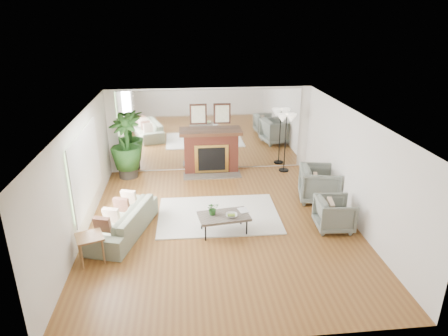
{
  "coord_description": "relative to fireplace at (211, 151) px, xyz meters",
  "views": [
    {
      "loc": [
        -0.78,
        -7.99,
        4.52
      ],
      "look_at": [
        0.11,
        0.6,
        1.14
      ],
      "focal_mm": 32.0,
      "sensor_mm": 36.0,
      "label": 1
    }
  ],
  "objects": [
    {
      "name": "side_table",
      "position": [
        -2.65,
        -4.43,
        -0.19
      ],
      "size": [
        0.63,
        0.63,
        0.56
      ],
      "rotation": [
        0.0,
        0.0,
        0.36
      ],
      "color": "#98663C",
      "rests_on": "ground"
    },
    {
      "name": "coffee_table",
      "position": [
        0.01,
        -3.64,
        -0.26
      ],
      "size": [
        1.16,
        0.78,
        0.43
      ],
      "rotation": [
        0.0,
        0.0,
        0.14
      ],
      "color": "#5F564B",
      "rests_on": "ground"
    },
    {
      "name": "fruit_bowl",
      "position": [
        0.17,
        -3.72,
        -0.19
      ],
      "size": [
        0.28,
        0.28,
        0.06
      ],
      "primitive_type": "imported",
      "rotation": [
        0.0,
        0.0,
        -0.13
      ],
      "color": "#98663C",
      "rests_on": "coffee_table"
    },
    {
      "name": "potted_ficus",
      "position": [
        -2.45,
        -0.16,
        0.34
      ],
      "size": [
        1.16,
        1.16,
        1.88
      ],
      "color": "black",
      "rests_on": "ground"
    },
    {
      "name": "armchair_front",
      "position": [
        2.46,
        -3.7,
        -0.29
      ],
      "size": [
        0.85,
        0.83,
        0.73
      ],
      "primitive_type": "imported",
      "rotation": [
        0.0,
        0.0,
        1.5
      ],
      "color": "slate",
      "rests_on": "ground"
    },
    {
      "name": "armchair_back",
      "position": [
        2.6,
        -2.25,
        -0.21
      ],
      "size": [
        1.17,
        1.14,
        0.9
      ],
      "primitive_type": "imported",
      "rotation": [
        0.0,
        0.0,
        1.36
      ],
      "color": "slate",
      "rests_on": "ground"
    },
    {
      "name": "tabletop_plant",
      "position": [
        -0.23,
        -3.58,
        -0.08
      ],
      "size": [
        0.3,
        0.27,
        0.28
      ],
      "primitive_type": "imported",
      "rotation": [
        0.0,
        0.0,
        0.24
      ],
      "color": "#2B561F",
      "rests_on": "coffee_table"
    },
    {
      "name": "wall_left",
      "position": [
        -2.99,
        -3.26,
        0.59
      ],
      "size": [
        0.02,
        7.0,
        2.5
      ],
      "primitive_type": "cube",
      "color": "silver",
      "rests_on": "ground"
    },
    {
      "name": "book",
      "position": [
        0.36,
        -3.5,
        -0.21
      ],
      "size": [
        0.25,
        0.3,
        0.02
      ],
      "primitive_type": "imported",
      "rotation": [
        0.0,
        0.0,
        0.22
      ],
      "color": "#98663C",
      "rests_on": "coffee_table"
    },
    {
      "name": "wall_right",
      "position": [
        2.99,
        -3.26,
        0.59
      ],
      "size": [
        0.02,
        7.0,
        2.5
      ],
      "primitive_type": "cube",
      "color": "silver",
      "rests_on": "ground"
    },
    {
      "name": "wall_back",
      "position": [
        0.0,
        0.23,
        0.59
      ],
      "size": [
        6.0,
        0.02,
        2.5
      ],
      "primitive_type": "cube",
      "color": "silver",
      "rests_on": "ground"
    },
    {
      "name": "ground",
      "position": [
        0.0,
        -3.26,
        -0.66
      ],
      "size": [
        7.0,
        7.0,
        0.0
      ],
      "primitive_type": "plane",
      "color": "brown",
      "rests_on": "ground"
    },
    {
      "name": "window_panel",
      "position": [
        -2.96,
        -2.86,
        0.69
      ],
      "size": [
        0.04,
        2.4,
        1.5
      ],
      "primitive_type": "cube",
      "color": "#B2E09E",
      "rests_on": "wall_left"
    },
    {
      "name": "floor_lamp",
      "position": [
        2.21,
        -0.16,
        0.85
      ],
      "size": [
        0.58,
        0.32,
        1.77
      ],
      "color": "black",
      "rests_on": "ground"
    },
    {
      "name": "mirror_panel",
      "position": [
        0.0,
        0.21,
        0.59
      ],
      "size": [
        5.4,
        0.04,
        2.4
      ],
      "primitive_type": "cube",
      "color": "silver",
      "rests_on": "wall_back"
    },
    {
      "name": "area_rug",
      "position": [
        -0.04,
        -2.83,
        -0.64
      ],
      "size": [
        2.88,
        2.08,
        0.03
      ],
      "primitive_type": "cube",
      "rotation": [
        0.0,
        0.0,
        -0.02
      ],
      "color": "silver",
      "rests_on": "ground"
    },
    {
      "name": "sofa",
      "position": [
        -2.17,
        -3.43,
        -0.35
      ],
      "size": [
        1.41,
        2.28,
        0.62
      ],
      "primitive_type": "imported",
      "rotation": [
        0.0,
        0.0,
        -1.86
      ],
      "color": "gray",
      "rests_on": "ground"
    },
    {
      "name": "fireplace",
      "position": [
        0.0,
        0.0,
        0.0
      ],
      "size": [
        1.85,
        0.83,
        2.05
      ],
      "color": "maroon",
      "rests_on": "ground"
    }
  ]
}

